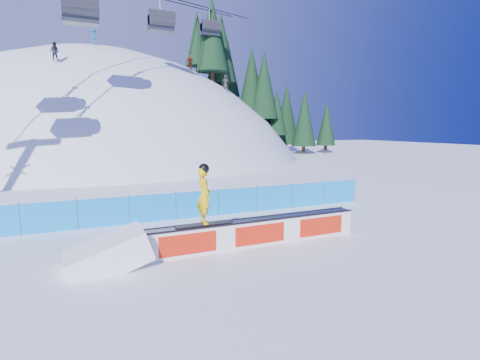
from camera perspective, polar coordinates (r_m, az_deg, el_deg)
name	(u,v)px	position (r m, az deg, el deg)	size (l,w,h in m)	color
ground	(181,254)	(12.53, -9.02, -11.02)	(160.00, 160.00, 0.00)	white
snow_hill	(105,285)	(57.92, -19.84, -14.79)	(64.00, 64.00, 64.00)	white
treeline	(263,94)	(59.59, 3.47, 12.89)	(22.37, 11.59, 20.43)	#352115
safety_fence	(153,208)	(16.60, -13.12, -4.20)	(22.05, 0.05, 1.30)	#0A86E7
rail_box	(257,232)	(13.13, 2.59, -7.89)	(7.87, 0.67, 0.94)	white
snow_ramp	(109,267)	(11.95, -19.35, -12.35)	(2.32, 1.54, 0.87)	white
snowboarder	(204,195)	(12.05, -5.49, -2.26)	(1.91, 0.68, 1.99)	black
distant_skiers	(137,56)	(43.80, -15.45, 17.75)	(18.92, 8.86, 6.33)	black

